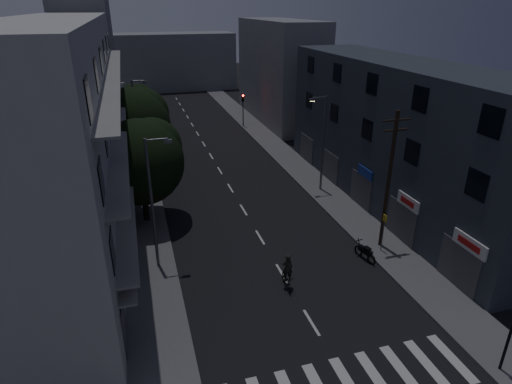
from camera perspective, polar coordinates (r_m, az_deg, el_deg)
ground at (r=42.04m, az=-4.99°, el=3.10°), size 160.00×160.00×0.00m
sidewalk_left at (r=41.34m, az=-15.22°, el=2.07°), size 3.00×90.00×0.15m
sidewalk_right at (r=43.98m, az=4.64°, el=4.16°), size 3.00×90.00×0.15m
crosswalk at (r=20.23m, az=12.25°, el=-23.75°), size 10.90×3.00×0.01m
lane_markings at (r=47.85m, az=-6.51°, el=5.63°), size 0.15×60.50×0.01m
building_left at (r=32.89m, az=-23.87°, el=8.07°), size 7.00×36.00×14.00m
building_right at (r=35.07m, az=18.35°, el=7.22°), size 6.19×28.00×11.00m
building_far_left at (r=62.18m, az=-21.20°, el=15.98°), size 6.00×20.00×16.00m
building_far_right at (r=59.54m, az=3.10°, el=15.73°), size 6.00×20.00×13.00m
building_far_end at (r=84.55m, az=-11.59°, el=16.65°), size 24.00×8.00×10.00m
tree_near at (r=31.01m, az=-15.08°, el=4.31°), size 6.11×6.11×7.54m
tree_mid at (r=38.96m, az=-16.16°, el=8.76°), size 6.70×6.70×8.24m
tree_far at (r=52.17m, az=-15.98°, el=11.09°), size 5.14×5.14×6.36m
traffic_signal_far_right at (r=55.99m, az=-1.74°, el=11.71°), size 0.28×0.37×4.10m
traffic_signal_far_left at (r=53.80m, az=-14.85°, el=10.44°), size 0.28×0.37×4.10m
street_lamp_left_near at (r=25.08m, az=-13.52°, el=-0.83°), size 1.51×0.25×8.00m
street_lamp_right at (r=35.77m, az=8.82°, el=6.96°), size 1.51×0.25×8.00m
street_lamp_left_far at (r=44.42m, az=-15.61°, el=9.66°), size 1.51×0.25×8.00m
utility_pole at (r=27.70m, az=17.30°, el=1.71°), size 1.80×0.24×9.00m
bus_stop_sign at (r=28.29m, az=16.68°, el=-4.39°), size 0.06×0.35×2.52m
motorcycle at (r=27.92m, az=14.34°, el=-7.83°), size 0.67×1.87×1.21m
cyclist at (r=24.56m, az=4.15°, el=-11.16°), size 0.69×1.72×2.14m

